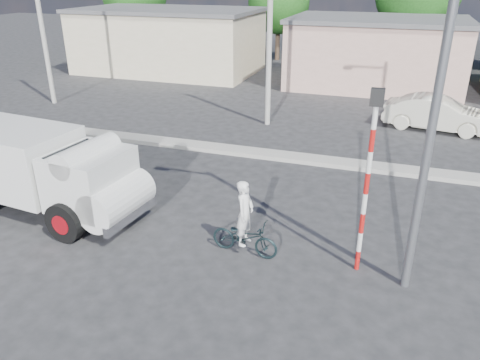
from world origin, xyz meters
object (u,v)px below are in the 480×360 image
(cyclist, at_px, (245,224))
(bicycle, at_px, (245,237))
(traffic_pole, at_px, (369,169))
(streetlight, at_px, (434,63))
(truck, at_px, (46,170))
(car_cream, at_px, (437,114))

(cyclist, bearing_deg, bicycle, 0.00)
(traffic_pole, height_order, streetlight, streetlight)
(bicycle, bearing_deg, traffic_pole, -80.21)
(truck, xyz_separation_m, traffic_pole, (8.81, -0.02, 1.24))
(bicycle, relative_size, streetlight, 0.19)
(cyclist, relative_size, car_cream, 0.37)
(cyclist, xyz_separation_m, traffic_pole, (2.76, 0.22, 1.75))
(cyclist, distance_m, streetlight, 5.54)
(cyclist, height_order, traffic_pole, traffic_pole)
(truck, bearing_deg, cyclist, 3.44)
(truck, height_order, car_cream, truck)
(car_cream, height_order, traffic_pole, traffic_pole)
(bicycle, relative_size, cyclist, 1.04)
(traffic_pole, distance_m, streetlight, 2.56)
(truck, height_order, bicycle, truck)
(bicycle, height_order, car_cream, car_cream)
(truck, xyz_separation_m, bicycle, (6.05, -0.24, -0.90))
(car_cream, bearing_deg, streetlight, -177.28)
(truck, distance_m, cyclist, 6.08)
(car_cream, relative_size, traffic_pole, 1.05)
(car_cream, bearing_deg, traffic_pole, 178.23)
(cyclist, distance_m, traffic_pole, 3.27)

